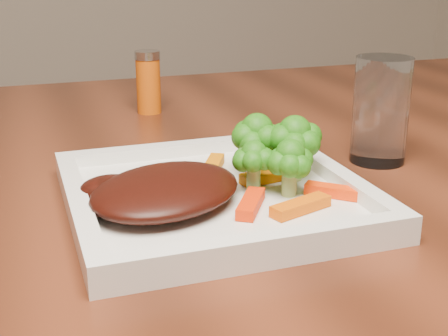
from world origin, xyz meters
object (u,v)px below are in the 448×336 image
object	(u,v)px
steak	(166,190)
spice_shaker	(148,82)
plate	(214,200)
drinking_glass	(381,111)

from	to	relation	value
steak	spice_shaker	bearing A→B (deg)	79.85
spice_shaker	plate	bearing A→B (deg)	-93.01
plate	steak	size ratio (longest dim) A/B	1.81
plate	drinking_glass	size ratio (longest dim) A/B	2.25
plate	steak	xyz separation A→B (m)	(-0.05, -0.01, 0.02)
steak	drinking_glass	size ratio (longest dim) A/B	1.24
spice_shaker	steak	bearing A→B (deg)	-100.15
plate	steak	bearing A→B (deg)	-165.55
steak	spice_shaker	size ratio (longest dim) A/B	1.62
drinking_glass	plate	bearing A→B (deg)	-163.27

